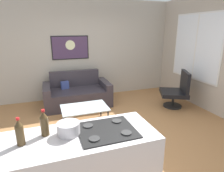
{
  "coord_description": "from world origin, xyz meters",
  "views": [
    {
      "loc": [
        -1.16,
        -3.15,
        1.98
      ],
      "look_at": [
        0.27,
        0.9,
        0.7
      ],
      "focal_mm": 30.8,
      "sensor_mm": 36.0,
      "label": 1
    }
  ],
  "objects_px": {
    "coffee_table": "(85,108)",
    "soda_bottle": "(20,133)",
    "couch": "(77,94)",
    "mixing_bowl": "(69,129)",
    "armchair": "(177,91)",
    "soda_bottle_2": "(44,124)",
    "wall_painting": "(70,48)"
  },
  "relations": [
    {
      "from": "soda_bottle_2",
      "to": "wall_painting",
      "type": "distance_m",
      "value": 3.77
    },
    {
      "from": "couch",
      "to": "wall_painting",
      "type": "distance_m",
      "value": 1.33
    },
    {
      "from": "armchair",
      "to": "soda_bottle_2",
      "type": "distance_m",
      "value": 3.87
    },
    {
      "from": "soda_bottle_2",
      "to": "wall_painting",
      "type": "height_order",
      "value": "wall_painting"
    },
    {
      "from": "soda_bottle_2",
      "to": "mixing_bowl",
      "type": "height_order",
      "value": "soda_bottle_2"
    },
    {
      "from": "soda_bottle_2",
      "to": "armchair",
      "type": "bearing_deg",
      "value": 32.08
    },
    {
      "from": "coffee_table",
      "to": "soda_bottle_2",
      "type": "relative_size",
      "value": 3.42
    },
    {
      "from": "couch",
      "to": "mixing_bowl",
      "type": "relative_size",
      "value": 7.37
    },
    {
      "from": "armchair",
      "to": "coffee_table",
      "type": "bearing_deg",
      "value": -176.49
    },
    {
      "from": "wall_painting",
      "to": "soda_bottle_2",
      "type": "bearing_deg",
      "value": -101.97
    },
    {
      "from": "coffee_table",
      "to": "wall_painting",
      "type": "bearing_deg",
      "value": 89.69
    },
    {
      "from": "coffee_table",
      "to": "soda_bottle_2",
      "type": "distance_m",
      "value": 2.15
    },
    {
      "from": "soda_bottle_2",
      "to": "soda_bottle",
      "type": "bearing_deg",
      "value": -154.78
    },
    {
      "from": "wall_painting",
      "to": "coffee_table",
      "type": "bearing_deg",
      "value": -90.31
    },
    {
      "from": "wall_painting",
      "to": "soda_bottle",
      "type": "bearing_deg",
      "value": -104.79
    },
    {
      "from": "armchair",
      "to": "wall_painting",
      "type": "bearing_deg",
      "value": 146.34
    },
    {
      "from": "mixing_bowl",
      "to": "wall_painting",
      "type": "xyz_separation_m",
      "value": [
        0.55,
        3.73,
        0.48
      ]
    },
    {
      "from": "mixing_bowl",
      "to": "wall_painting",
      "type": "bearing_deg",
      "value": 81.62
    },
    {
      "from": "coffee_table",
      "to": "soda_bottle",
      "type": "distance_m",
      "value": 2.32
    },
    {
      "from": "soda_bottle",
      "to": "couch",
      "type": "bearing_deg",
      "value": 72.08
    },
    {
      "from": "mixing_bowl",
      "to": "coffee_table",
      "type": "bearing_deg",
      "value": 74.46
    },
    {
      "from": "mixing_bowl",
      "to": "armchair",
      "type": "bearing_deg",
      "value": 34.8
    },
    {
      "from": "armchair",
      "to": "mixing_bowl",
      "type": "distance_m",
      "value": 3.7
    },
    {
      "from": "coffee_table",
      "to": "armchair",
      "type": "bearing_deg",
      "value": 3.51
    },
    {
      "from": "couch",
      "to": "armchair",
      "type": "xyz_separation_m",
      "value": [
        2.43,
        -1.03,
        0.16
      ]
    },
    {
      "from": "armchair",
      "to": "soda_bottle",
      "type": "bearing_deg",
      "value": -148.33
    },
    {
      "from": "couch",
      "to": "mixing_bowl",
      "type": "bearing_deg",
      "value": -100.46
    },
    {
      "from": "armchair",
      "to": "couch",
      "type": "bearing_deg",
      "value": 157.03
    },
    {
      "from": "armchair",
      "to": "soda_bottle_2",
      "type": "relative_size",
      "value": 3.38
    },
    {
      "from": "coffee_table",
      "to": "couch",
      "type": "bearing_deg",
      "value": 88.22
    },
    {
      "from": "coffee_table",
      "to": "soda_bottle",
      "type": "xyz_separation_m",
      "value": [
        -0.98,
        -1.98,
        0.7
      ]
    },
    {
      "from": "armchair",
      "to": "mixing_bowl",
      "type": "bearing_deg",
      "value": -145.2
    }
  ]
}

